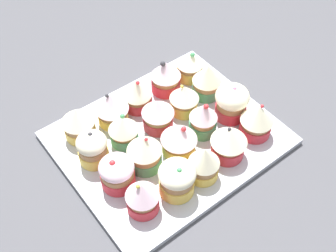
% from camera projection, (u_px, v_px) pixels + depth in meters
% --- Properties ---
extents(ground_plane, '(1.80, 1.80, 0.03)m').
position_uv_depth(ground_plane, '(168.00, 145.00, 0.83)').
color(ground_plane, '#4C4C51').
extents(baking_tray, '(0.33, 0.40, 0.01)m').
position_uv_depth(baking_tray, '(168.00, 138.00, 0.82)').
color(baking_tray, silver).
rests_on(baking_tray, ground_plane).
extents(cupcake_0, '(0.06, 0.06, 0.07)m').
position_uv_depth(cupcake_0, '(78.00, 123.00, 0.79)').
color(cupcake_0, '#EFC651').
rests_on(cupcake_0, baking_tray).
extents(cupcake_1, '(0.06, 0.06, 0.07)m').
position_uv_depth(cupcake_1, '(92.00, 148.00, 0.75)').
color(cupcake_1, '#EFC651').
rests_on(cupcake_1, baking_tray).
extents(cupcake_2, '(0.06, 0.06, 0.07)m').
position_uv_depth(cupcake_2, '(117.00, 172.00, 0.72)').
color(cupcake_2, '#D1333D').
rests_on(cupcake_2, baking_tray).
extents(cupcake_3, '(0.06, 0.06, 0.07)m').
position_uv_depth(cupcake_3, '(142.00, 196.00, 0.69)').
color(cupcake_3, '#D1333D').
rests_on(cupcake_3, baking_tray).
extents(cupcake_4, '(0.06, 0.06, 0.07)m').
position_uv_depth(cupcake_4, '(112.00, 108.00, 0.81)').
color(cupcake_4, '#EFC651').
rests_on(cupcake_4, baking_tray).
extents(cupcake_5, '(0.06, 0.06, 0.07)m').
position_uv_depth(cupcake_5, '(124.00, 130.00, 0.78)').
color(cupcake_5, '#4C9E6B').
rests_on(cupcake_5, baking_tray).
extents(cupcake_6, '(0.06, 0.06, 0.08)m').
position_uv_depth(cupcake_6, '(144.00, 152.00, 0.74)').
color(cupcake_6, '#4C9E6B').
rests_on(cupcake_6, baking_tray).
extents(cupcake_7, '(0.06, 0.06, 0.07)m').
position_uv_depth(cupcake_7, '(177.00, 179.00, 0.71)').
color(cupcake_7, '#EFC651').
rests_on(cupcake_7, baking_tray).
extents(cupcake_8, '(0.06, 0.06, 0.07)m').
position_uv_depth(cupcake_8, '(139.00, 93.00, 0.84)').
color(cupcake_8, '#D1333D').
rests_on(cupcake_8, baking_tray).
extents(cupcake_9, '(0.06, 0.06, 0.07)m').
position_uv_depth(cupcake_9, '(156.00, 114.00, 0.80)').
color(cupcake_9, '#D1333D').
rests_on(cupcake_9, baking_tray).
extents(cupcake_10, '(0.07, 0.07, 0.07)m').
position_uv_depth(cupcake_10, '(179.00, 139.00, 0.77)').
color(cupcake_10, '#EFC651').
rests_on(cupcake_10, baking_tray).
extents(cupcake_11, '(0.06, 0.06, 0.07)m').
position_uv_depth(cupcake_11, '(204.00, 162.00, 0.73)').
color(cupcake_11, '#EFC651').
rests_on(cupcake_11, baking_tray).
extents(cupcake_12, '(0.06, 0.06, 0.08)m').
position_uv_depth(cupcake_12, '(166.00, 76.00, 0.87)').
color(cupcake_12, '#D1333D').
rests_on(cupcake_12, baking_tray).
extents(cupcake_13, '(0.06, 0.06, 0.07)m').
position_uv_depth(cupcake_13, '(184.00, 98.00, 0.83)').
color(cupcake_13, '#EFC651').
rests_on(cupcake_13, baking_tray).
extents(cupcake_14, '(0.05, 0.05, 0.08)m').
position_uv_depth(cupcake_14, '(203.00, 118.00, 0.79)').
color(cupcake_14, '#4C9E6B').
rests_on(cupcake_14, baking_tray).
extents(cupcake_15, '(0.07, 0.07, 0.07)m').
position_uv_depth(cupcake_15, '(229.00, 142.00, 0.76)').
color(cupcake_15, '#D1333D').
rests_on(cupcake_15, baking_tray).
extents(cupcake_16, '(0.06, 0.06, 0.07)m').
position_uv_depth(cupcake_16, '(190.00, 65.00, 0.90)').
color(cupcake_16, '#EFC651').
rests_on(cupcake_16, baking_tray).
extents(cupcake_17, '(0.06, 0.06, 0.08)m').
position_uv_depth(cupcake_17, '(207.00, 80.00, 0.86)').
color(cupcake_17, '#4C9E6B').
rests_on(cupcake_17, baking_tray).
extents(cupcake_18, '(0.07, 0.07, 0.08)m').
position_uv_depth(cupcake_18, '(232.00, 102.00, 0.82)').
color(cupcake_18, '#D1333D').
rests_on(cupcake_18, baking_tray).
extents(cupcake_19, '(0.06, 0.06, 0.07)m').
position_uv_depth(cupcake_19, '(257.00, 120.00, 0.79)').
color(cupcake_19, '#D1333D').
rests_on(cupcake_19, baking_tray).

